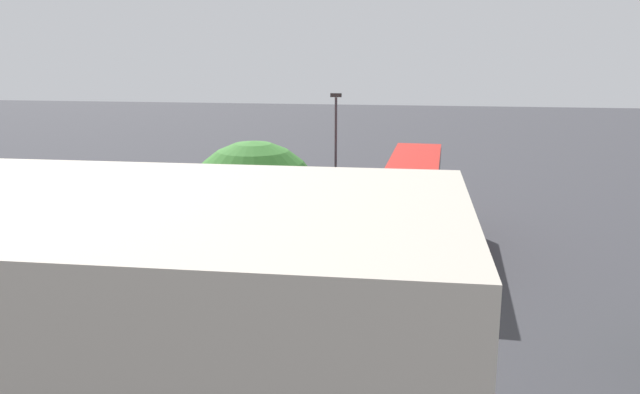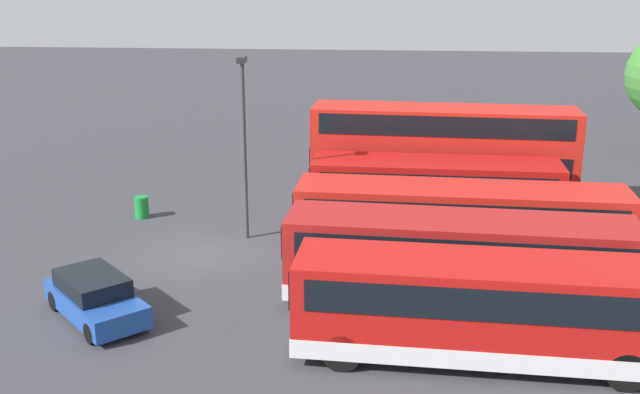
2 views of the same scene
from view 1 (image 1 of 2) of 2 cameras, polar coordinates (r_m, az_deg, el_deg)
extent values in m
plane|color=#38383D|center=(44.15, -1.06, -0.25)|extent=(140.00, 140.00, 0.00)
cube|color=red|center=(33.93, 8.12, -0.31)|extent=(3.20, 11.82, 4.20)
cube|color=silver|center=(34.40, 8.02, -3.26)|extent=(3.24, 11.86, 0.55)
cube|color=black|center=(33.98, 8.11, -0.63)|extent=(3.21, 11.02, 0.90)
cube|color=black|center=(33.61, 8.20, 2.18)|extent=(3.21, 11.02, 0.90)
cube|color=black|center=(39.70, 8.59, 1.38)|extent=(2.25, 0.19, 1.10)
cylinder|color=black|center=(38.77, 6.74, -1.44)|extent=(0.36, 1.12, 1.10)
cylinder|color=black|center=(38.67, 10.06, -1.59)|extent=(0.36, 1.12, 1.10)
cylinder|color=black|center=(30.28, 5.39, -5.66)|extent=(0.36, 1.12, 1.10)
cylinder|color=black|center=(30.16, 9.67, -5.88)|extent=(0.36, 1.12, 1.10)
cube|color=#B71411|center=(34.74, 2.63, -1.22)|extent=(2.88, 10.18, 2.60)
cube|color=silver|center=(35.01, 2.62, -2.85)|extent=(2.92, 10.22, 0.55)
cube|color=black|center=(34.59, 2.64, -0.26)|extent=(2.91, 9.38, 0.90)
cube|color=black|center=(39.52, 3.57, 1.45)|extent=(2.25, 0.13, 1.10)
cylinder|color=black|center=(38.66, 1.64, -1.39)|extent=(0.34, 1.11, 1.10)
cylinder|color=black|center=(38.42, 4.97, -1.53)|extent=(0.34, 1.11, 1.10)
cylinder|color=black|center=(31.74, -0.24, -4.70)|extent=(0.34, 1.11, 1.10)
cylinder|color=black|center=(31.45, 3.81, -4.90)|extent=(0.34, 1.11, 1.10)
cube|color=red|center=(34.61, -3.63, -1.29)|extent=(3.06, 12.05, 2.60)
cube|color=silver|center=(34.88, -3.61, -2.92)|extent=(3.10, 12.09, 0.55)
cube|color=black|center=(34.46, -3.64, -0.33)|extent=(3.09, 11.26, 0.90)
cube|color=black|center=(40.17, -1.58, 1.67)|extent=(2.25, 0.16, 1.10)
cylinder|color=black|center=(39.45, -3.59, -1.11)|extent=(0.35, 1.11, 1.10)
cylinder|color=black|center=(38.98, -0.38, -1.26)|extent=(0.35, 1.11, 1.10)
cylinder|color=black|center=(31.01, -7.67, -5.26)|extent=(0.35, 1.11, 1.10)
cylinder|color=black|center=(30.41, -3.62, -5.54)|extent=(0.35, 1.11, 1.10)
cube|color=#A51919|center=(35.82, -9.16, -0.93)|extent=(3.24, 11.24, 2.60)
cube|color=silver|center=(36.08, -9.10, -2.51)|extent=(3.28, 11.28, 0.55)
cube|color=black|center=(35.68, -9.20, 0.00)|extent=(3.25, 10.45, 0.90)
cube|color=black|center=(40.82, -6.45, 1.77)|extent=(2.25, 0.20, 1.10)
cylinder|color=black|center=(40.24, -8.54, -0.94)|extent=(0.37, 1.12, 1.10)
cylinder|color=black|center=(39.54, -5.47, -1.11)|extent=(0.37, 1.12, 1.10)
cylinder|color=black|center=(32.87, -13.47, -4.44)|extent=(0.37, 1.12, 1.10)
cylinder|color=black|center=(32.01, -9.80, -4.74)|extent=(0.37, 1.12, 1.10)
cube|color=#B71411|center=(36.79, -14.65, -0.82)|extent=(3.12, 10.40, 2.60)
cube|color=silver|center=(37.04, -14.55, -2.36)|extent=(3.16, 10.44, 0.55)
cube|color=black|center=(36.65, -14.70, 0.08)|extent=(3.14, 9.60, 0.90)
cube|color=black|center=(41.24, -11.62, 1.70)|extent=(2.25, 0.19, 1.10)
cylinder|color=black|center=(40.79, -13.73, -0.99)|extent=(0.36, 1.12, 1.10)
cylinder|color=black|center=(39.91, -10.80, -1.15)|extent=(0.36, 1.12, 1.10)
cylinder|color=black|center=(34.42, -18.91, -3.99)|extent=(0.36, 1.12, 1.10)
cylinder|color=black|center=(33.37, -15.55, -4.29)|extent=(0.36, 1.12, 1.10)
cube|color=#1E479E|center=(47.23, -7.42, 1.20)|extent=(4.20, 4.11, 0.70)
cube|color=black|center=(47.20, -7.23, 1.97)|extent=(2.91, 2.88, 0.55)
cylinder|color=black|center=(45.93, -8.52, 0.55)|extent=(0.62, 0.60, 0.64)
cylinder|color=black|center=(47.34, -9.41, 0.90)|extent=(0.62, 0.60, 0.64)
cylinder|color=black|center=(47.27, -5.41, 1.00)|extent=(0.62, 0.60, 0.64)
cylinder|color=black|center=(48.63, -6.36, 1.33)|extent=(0.62, 0.60, 0.64)
cube|color=black|center=(50.31, -16.75, 1.49)|extent=(1.96, 4.29, 0.70)
cube|color=black|center=(50.36, -16.69, 2.23)|extent=(1.74, 2.60, 0.55)
cylinder|color=black|center=(48.68, -16.68, 0.85)|extent=(0.24, 0.65, 0.64)
cylinder|color=black|center=(49.41, -18.34, 0.91)|extent=(0.24, 0.65, 0.64)
cylinder|color=black|center=(51.33, -15.18, 1.58)|extent=(0.24, 0.65, 0.64)
cylinder|color=black|center=(52.03, -16.78, 1.63)|extent=(0.24, 0.65, 0.64)
cylinder|color=#38383D|center=(41.93, 1.39, 3.92)|extent=(0.16, 0.16, 7.03)
cube|color=#262628|center=(41.48, 1.41, 8.91)|extent=(0.70, 0.30, 0.24)
cylinder|color=#197F33|center=(47.23, 4.65, 1.20)|extent=(0.60, 0.60, 0.95)
cylinder|color=#4C3823|center=(23.35, -5.58, -8.90)|extent=(0.36, 0.36, 3.14)
sphere|color=#387A2D|center=(22.32, -5.77, -1.18)|extent=(4.78, 4.78, 4.78)
cube|color=#BCB2A3|center=(15.76, -24.60, -13.02)|extent=(18.60, 7.64, 7.42)
camera|label=2|loc=(49.09, -36.20, 11.35)|focal=43.17mm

